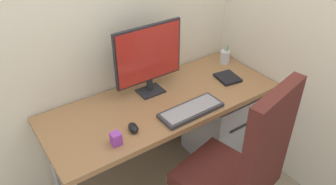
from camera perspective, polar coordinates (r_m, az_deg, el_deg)
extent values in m
plane|color=gray|center=(2.76, -0.72, -14.05)|extent=(8.00, 8.00, 0.00)
cube|color=#996B42|center=(2.28, -0.85, -1.71)|extent=(1.63, 0.65, 0.04)
cylinder|color=#B2B5BA|center=(2.77, 15.40, -5.33)|extent=(0.03, 0.03, 0.71)
cylinder|color=#B2B5BA|center=(2.49, -19.17, -11.51)|extent=(0.03, 0.03, 0.71)
cylinder|color=#B2B5BA|center=(3.05, 8.23, -0.37)|extent=(0.03, 0.03, 0.71)
sphere|color=black|center=(2.69, 8.25, -15.40)|extent=(0.05, 0.05, 0.05)
cube|color=#4C1E19|center=(2.21, 9.07, -14.33)|extent=(0.57, 0.59, 0.09)
cube|color=#4C1E19|center=(1.84, 16.63, -9.31)|extent=(0.43, 0.16, 0.73)
cube|color=#B2B5BA|center=(2.80, 8.64, -5.30)|extent=(0.42, 0.45, 0.60)
cube|color=#262628|center=(2.61, 12.27, -5.84)|extent=(0.21, 0.01, 0.02)
cube|color=black|center=(2.35, -2.99, 0.27)|extent=(0.17, 0.14, 0.01)
cube|color=black|center=(2.33, -3.16, 1.47)|extent=(0.04, 0.02, 0.09)
cube|color=black|center=(2.21, -3.38, 6.63)|extent=(0.50, 0.02, 0.40)
cube|color=#B2261E|center=(2.20, -3.18, 6.50)|extent=(0.47, 0.01, 0.37)
cube|color=#333338|center=(2.15, 3.96, -3.06)|extent=(0.43, 0.17, 0.03)
cube|color=gray|center=(2.15, 3.98, -2.75)|extent=(0.40, 0.14, 0.00)
ellipsoid|color=black|center=(2.01, -5.98, -6.01)|extent=(0.07, 0.10, 0.04)
cylinder|color=silver|center=(2.73, 9.71, 6.03)|extent=(0.08, 0.08, 0.10)
cylinder|color=silver|center=(2.70, 9.73, 7.27)|extent=(0.03, 0.01, 0.14)
cylinder|color=silver|center=(2.71, 9.98, 7.35)|extent=(0.03, 0.01, 0.14)
torus|color=red|center=(2.73, 9.73, 6.22)|extent=(0.03, 0.03, 0.01)
cylinder|color=#3FAD59|center=(2.71, 10.07, 6.72)|extent=(0.01, 0.01, 0.13)
cube|color=black|center=(2.53, 10.18, 2.51)|extent=(0.17, 0.19, 0.02)
cube|color=purple|center=(1.92, -8.90, -7.84)|extent=(0.06, 0.06, 0.08)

